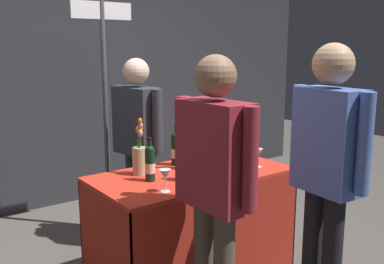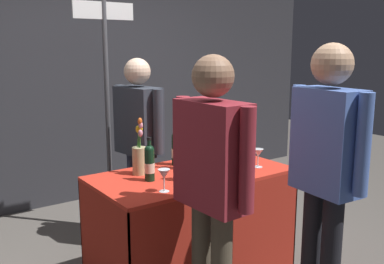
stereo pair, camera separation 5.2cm
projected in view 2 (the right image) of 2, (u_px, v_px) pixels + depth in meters
name	position (u px, v px, depth m)	size (l,w,h in m)	color
back_partition	(78.00, 60.00, 4.72)	(6.63, 0.12, 3.10)	#2D2D33
tasting_table	(192.00, 205.00, 3.23)	(1.44, 0.76, 0.80)	red
featured_wine_bottle	(189.00, 162.00, 2.96)	(0.08, 0.08, 0.30)	#192333
display_bottle_0	(184.00, 149.00, 3.24)	(0.07, 0.07, 0.36)	#38230F
display_bottle_1	(206.00, 151.00, 3.27)	(0.08, 0.08, 0.31)	#38230F
display_bottle_2	(231.00, 154.00, 3.21)	(0.07, 0.07, 0.29)	black
display_bottle_3	(177.00, 148.00, 3.36)	(0.08, 0.08, 0.31)	black
display_bottle_4	(214.00, 141.00, 3.62)	(0.08, 0.08, 0.31)	#38230F
display_bottle_5	(150.00, 162.00, 2.96)	(0.07, 0.07, 0.30)	black
display_bottle_6	(212.00, 142.00, 3.50)	(0.07, 0.07, 0.35)	#38230F
wine_glass_near_vendor	(258.00, 153.00, 3.30)	(0.08, 0.08, 0.14)	silver
wine_glass_mid	(164.00, 175.00, 2.74)	(0.08, 0.08, 0.15)	silver
flower_vase	(139.00, 157.00, 3.12)	(0.10, 0.10, 0.41)	tan
brochure_stand	(212.00, 165.00, 3.09)	(0.13, 0.01, 0.15)	silver
vendor_presenter	(139.00, 135.00, 3.69)	(0.27, 0.60, 1.61)	#2D3347
taster_foreground_right	(326.00, 162.00, 2.54)	(0.24, 0.57, 1.72)	black
taster_foreground_left	(212.00, 176.00, 2.39)	(0.23, 0.61, 1.66)	#4C4233
booth_signpost	(107.00, 93.00, 3.92)	(0.56, 0.04, 2.11)	#47474C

